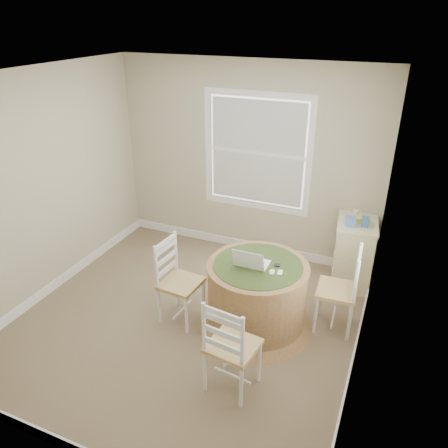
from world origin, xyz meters
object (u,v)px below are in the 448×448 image
at_px(laptop, 251,262).
at_px(chair_right, 337,290).
at_px(corner_chest, 353,253).
at_px(chair_left, 181,283).
at_px(chair_near, 233,345).
at_px(round_table, 257,293).

bearing_deg(laptop, chair_right, -158.85).
bearing_deg(corner_chest, chair_left, -144.00).
bearing_deg(chair_left, chair_near, -123.39).
distance_m(chair_left, corner_chest, 2.19).
height_order(round_table, chair_right, chair_right).
height_order(laptop, corner_chest, laptop).
xyz_separation_m(chair_near, laptop, (-0.16, 0.89, 0.32)).
bearing_deg(chair_right, round_table, -72.66).
bearing_deg(corner_chest, round_table, -129.84).
bearing_deg(chair_left, laptop, -69.74).
xyz_separation_m(round_table, chair_near, (0.09, -0.91, 0.06)).
relative_size(round_table, laptop, 3.75).
height_order(chair_left, chair_near, same).
xyz_separation_m(chair_right, laptop, (-0.84, -0.32, 0.32)).
bearing_deg(chair_right, corner_chest, 174.10).
bearing_deg(chair_left, round_table, -69.31).
bearing_deg(round_table, corner_chest, 47.32).
xyz_separation_m(chair_left, corner_chest, (1.60, 1.49, -0.05)).
distance_m(round_table, chair_left, 0.82).
relative_size(chair_left, laptop, 2.87).
xyz_separation_m(chair_left, chair_near, (0.88, -0.68, 0.00)).
distance_m(chair_near, corner_chest, 2.29).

